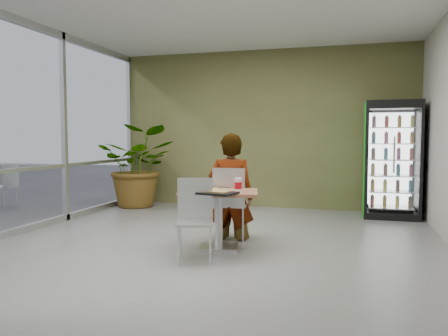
{
  "coord_description": "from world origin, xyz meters",
  "views": [
    {
      "loc": [
        1.67,
        -5.3,
        1.43
      ],
      "look_at": [
        0.01,
        0.59,
        1.0
      ],
      "focal_mm": 35.0,
      "sensor_mm": 36.0,
      "label": 1
    }
  ],
  "objects": [
    {
      "name": "potted_plant",
      "position": [
        -2.46,
        2.87,
        0.84
      ],
      "size": [
        1.79,
        1.63,
        1.68
      ],
      "primitive_type": "imported",
      "rotation": [
        0.0,
        0.0,
        0.24
      ],
      "color": "#275B24",
      "rests_on": "ground"
    },
    {
      "name": "storefront_frame",
      "position": [
        -3.0,
        0.0,
        1.6
      ],
      "size": [
        0.1,
        7.0,
        3.2
      ],
      "primitive_type": null,
      "color": "silver",
      "rests_on": "ground"
    },
    {
      "name": "pizza_plate",
      "position": [
        0.01,
        0.02,
        0.77
      ],
      "size": [
        0.33,
        0.32,
        0.03
      ],
      "color": "white",
      "rests_on": "dining_table"
    },
    {
      "name": "ground",
      "position": [
        0.0,
        0.0,
        0.0
      ],
      "size": [
        7.0,
        7.0,
        0.0
      ],
      "primitive_type": "plane",
      "color": "slate",
      "rests_on": "ground"
    },
    {
      "name": "soda_cup",
      "position": [
        0.35,
        0.03,
        0.83
      ],
      "size": [
        0.09,
        0.09,
        0.17
      ],
      "color": "white",
      "rests_on": "dining_table"
    },
    {
      "name": "cafeteria_tray",
      "position": [
        0.17,
        -0.32,
        0.76
      ],
      "size": [
        0.52,
        0.43,
        0.03
      ],
      "primitive_type": "cube",
      "rotation": [
        0.0,
        0.0,
        -0.24
      ],
      "color": "black",
      "rests_on": "dining_table"
    },
    {
      "name": "beverage_fridge",
      "position": [
        2.44,
        2.96,
        1.03
      ],
      "size": [
        0.95,
        0.73,
        2.07
      ],
      "rotation": [
        0.0,
        0.0,
        -0.0
      ],
      "color": "black",
      "rests_on": "ground"
    },
    {
      "name": "chair_near",
      "position": [
        -0.03,
        -0.52,
        0.55
      ],
      "size": [
        0.53,
        0.53,
        0.95
      ],
      "rotation": [
        0.0,
        0.0,
        0.31
      ],
      "color": "silver",
      "rests_on": "ground"
    },
    {
      "name": "napkin_stack",
      "position": [
        -0.17,
        -0.17,
        0.76
      ],
      "size": [
        0.2,
        0.2,
        0.02
      ],
      "primitive_type": "cube",
      "rotation": [
        0.0,
        0.0,
        0.57
      ],
      "color": "white",
      "rests_on": "dining_table"
    },
    {
      "name": "dining_table",
      "position": [
        0.11,
        -0.01,
        0.54
      ],
      "size": [
        1.1,
        0.87,
        0.75
      ],
      "rotation": [
        0.0,
        0.0,
        0.2
      ],
      "color": "#9F6644",
      "rests_on": "ground"
    },
    {
      "name": "room_envelope",
      "position": [
        0.0,
        0.0,
        1.6
      ],
      "size": [
        6.0,
        7.0,
        3.2
      ],
      "primitive_type": null,
      "color": "#BAB4A8",
      "rests_on": "ground"
    },
    {
      "name": "seated_woman",
      "position": [
        0.11,
        0.57,
        0.6
      ],
      "size": [
        0.69,
        0.47,
        1.79
      ],
      "primitive_type": "imported",
      "rotation": [
        0.0,
        0.0,
        3.2
      ],
      "color": "black",
      "rests_on": "ground"
    },
    {
      "name": "chair_far",
      "position": [
        0.12,
        0.52,
        0.59
      ],
      "size": [
        0.48,
        0.48,
        1.01
      ],
      "rotation": [
        0.0,
        0.0,
        3.2
      ],
      "color": "silver",
      "rests_on": "ground"
    }
  ]
}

